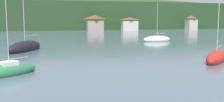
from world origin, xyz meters
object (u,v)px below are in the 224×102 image
at_px(shore_building_westcentral, 95,23).
at_px(sailboat_mid_2, 216,58).
at_px(sailboat_far_8, 157,39).
at_px(sailboat_far_7, 25,48).
at_px(shore_building_central, 130,24).
at_px(sailboat_mid_11, 9,71).
at_px(shore_building_eastcentral, 191,23).

xyz_separation_m(shore_building_westcentral, sailboat_mid_2, (-0.29, -77.43, -2.80)).
distance_m(shore_building_westcentral, sailboat_far_8, 50.58).
bearing_deg(sailboat_far_7, sailboat_mid_2, 82.56).
height_order(shore_building_central, sailboat_mid_11, sailboat_mid_11).
xyz_separation_m(shore_building_central, sailboat_mid_2, (-15.26, -76.67, -2.35)).
bearing_deg(shore_building_westcentral, sailboat_mid_2, -90.22).
distance_m(sailboat_mid_2, sailboat_mid_11, 23.40).
height_order(shore_building_westcentral, sailboat_far_8, sailboat_far_8).
relative_size(shore_building_central, sailboat_far_7, 0.60).
bearing_deg(shore_building_westcentral, sailboat_far_8, -84.86).
distance_m(shore_building_central, sailboat_mid_2, 78.21).
bearing_deg(sailboat_far_8, shore_building_westcentral, -89.51).
xyz_separation_m(shore_building_westcentral, shore_building_eastcentral, (44.91, -0.40, -0.03)).
bearing_deg(shore_building_central, sailboat_far_8, -101.90).
relative_size(sailboat_mid_2, sailboat_far_8, 0.91).
relative_size(sailboat_mid_2, sailboat_mid_11, 1.14).
xyz_separation_m(shore_building_central, sailboat_mid_11, (-38.62, -78.07, -2.39)).
xyz_separation_m(sailboat_mid_2, sailboat_far_8, (4.82, 27.13, -0.02)).
relative_size(shore_building_central, shore_building_eastcentral, 1.08).
distance_m(shore_building_westcentral, sailboat_mid_11, 82.34).
bearing_deg(shore_building_eastcentral, sailboat_far_7, -138.54).
bearing_deg(sailboat_mid_11, sailboat_far_8, -170.58).
bearing_deg(shore_building_central, shore_building_eastcentral, 0.67).
relative_size(shore_building_central, sailboat_mid_2, 0.85).
bearing_deg(shore_building_eastcentral, sailboat_mid_11, -131.16).
bearing_deg(sailboat_mid_11, sailboat_mid_2, 147.50).
xyz_separation_m(shore_building_eastcentral, sailboat_mid_11, (-68.56, -78.42, -2.81)).
xyz_separation_m(shore_building_central, sailboat_far_8, (-10.44, -49.55, -2.37)).
bearing_deg(sailboat_mid_11, shore_building_eastcentral, -167.09).
bearing_deg(shore_building_eastcentral, shore_building_westcentral, 179.49).
bearing_deg(sailboat_mid_2, sailboat_far_7, -76.96).
bearing_deg(sailboat_far_7, shore_building_central, 175.61).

